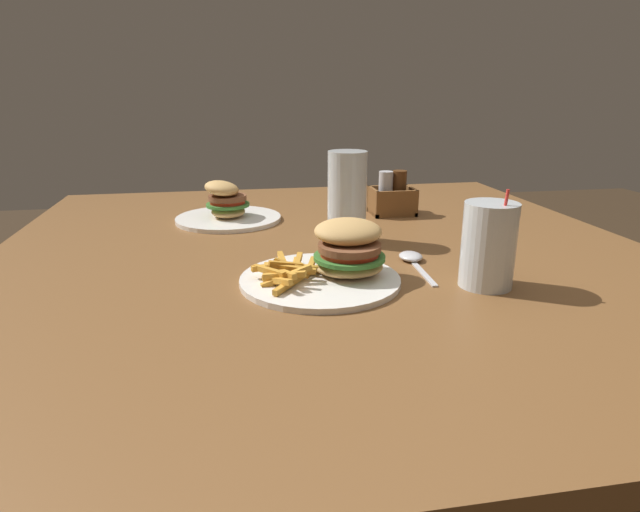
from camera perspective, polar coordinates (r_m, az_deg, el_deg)
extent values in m
cube|color=brown|center=(1.08, 0.58, -0.19)|extent=(1.32, 1.39, 0.03)
cylinder|color=brown|center=(1.82, -22.12, -6.20)|extent=(0.06, 0.06, 0.70)
cylinder|color=brown|center=(1.94, 14.44, -3.93)|extent=(0.06, 0.06, 0.70)
cylinder|color=white|center=(0.90, 0.00, -2.56)|extent=(0.27, 0.27, 0.01)
ellipsoid|color=tan|center=(0.90, 3.13, -1.15)|extent=(0.12, 0.10, 0.03)
cylinder|color=#38752D|center=(0.90, 3.15, -0.12)|extent=(0.13, 0.13, 0.01)
cylinder|color=red|center=(0.90, 3.16, 0.34)|extent=(0.10, 0.10, 0.01)
cylinder|color=brown|center=(0.89, 3.17, 0.95)|extent=(0.11, 0.11, 0.01)
ellipsoid|color=tan|center=(0.90, 3.02, 2.65)|extent=(0.12, 0.10, 0.05)
cube|color=gold|center=(0.86, -3.59, -2.19)|extent=(0.09, 0.02, 0.04)
cube|color=gold|center=(0.88, -2.51, -1.42)|extent=(0.06, 0.03, 0.01)
cube|color=gold|center=(0.85, -4.61, -2.61)|extent=(0.04, 0.07, 0.02)
cube|color=gold|center=(0.91, -2.56, -1.23)|extent=(0.03, 0.08, 0.03)
cube|color=gold|center=(0.85, -3.82, -2.06)|extent=(0.07, 0.04, 0.02)
cube|color=gold|center=(0.90, -5.76, -1.65)|extent=(0.02, 0.07, 0.01)
cube|color=gold|center=(0.91, -1.10, -1.41)|extent=(0.03, 0.06, 0.03)
cube|color=gold|center=(0.91, -0.92, -1.47)|extent=(0.06, 0.04, 0.03)
cube|color=gold|center=(0.90, -1.97, -1.21)|extent=(0.07, 0.04, 0.01)
cube|color=gold|center=(0.89, -3.67, -0.93)|extent=(0.06, 0.02, 0.02)
cube|color=gold|center=(0.91, -2.86, -1.19)|extent=(0.07, 0.03, 0.03)
cube|color=gold|center=(0.93, -2.66, -1.02)|extent=(0.02, 0.07, 0.01)
cube|color=gold|center=(0.85, -3.41, -1.98)|extent=(0.02, 0.06, 0.02)
cube|color=gold|center=(0.91, -3.58, -1.28)|extent=(0.04, 0.05, 0.02)
cube|color=gold|center=(0.85, -3.35, -3.00)|extent=(0.06, 0.07, 0.01)
cube|color=gold|center=(0.93, -3.80, -0.96)|extent=(0.02, 0.09, 0.03)
cube|color=gold|center=(0.87, -5.43, -1.59)|extent=(0.05, 0.06, 0.01)
cube|color=gold|center=(0.90, -5.29, -1.15)|extent=(0.07, 0.03, 0.01)
cylinder|color=silver|center=(1.12, 2.90, 6.31)|extent=(0.08, 0.08, 0.19)
cylinder|color=#C67F23|center=(1.12, 2.88, 5.61)|extent=(0.07, 0.07, 0.16)
cylinder|color=silver|center=(0.90, 17.52, 1.11)|extent=(0.09, 0.09, 0.14)
cylinder|color=#EFA819|center=(0.91, 17.44, 0.27)|extent=(0.08, 0.08, 0.11)
cylinder|color=red|center=(0.88, 18.54, 1.48)|extent=(0.02, 0.01, 0.16)
ellipsoid|color=silver|center=(1.03, 9.65, -0.03)|extent=(0.05, 0.06, 0.02)
cube|color=silver|center=(0.95, 11.03, -1.89)|extent=(0.02, 0.12, 0.00)
cylinder|color=white|center=(1.33, -9.72, 3.96)|extent=(0.26, 0.26, 0.01)
ellipsoid|color=tan|center=(1.33, -9.76, 4.72)|extent=(0.08, 0.10, 0.03)
cylinder|color=#38752D|center=(1.32, -9.80, 5.42)|extent=(0.11, 0.11, 0.01)
cylinder|color=red|center=(1.32, -9.82, 5.73)|extent=(0.09, 0.09, 0.01)
cylinder|color=brown|center=(1.32, -9.84, 6.16)|extent=(0.09, 0.09, 0.01)
ellipsoid|color=tan|center=(1.32, -10.44, 7.11)|extent=(0.09, 0.10, 0.05)
cube|color=brown|center=(1.40, 7.66, 4.68)|extent=(0.11, 0.09, 0.01)
cube|color=brown|center=(1.37, 5.69, 5.78)|extent=(0.01, 0.09, 0.07)
cube|color=brown|center=(1.41, 9.68, 5.87)|extent=(0.01, 0.09, 0.07)
cube|color=brown|center=(1.35, 8.23, 5.47)|extent=(0.11, 0.01, 0.07)
cube|color=brown|center=(1.43, 7.21, 6.17)|extent=(0.11, 0.01, 0.07)
cylinder|color=#B2B2B7|center=(1.38, 7.00, 6.88)|extent=(0.04, 0.04, 0.10)
cylinder|color=#512D14|center=(1.39, 8.44, 6.96)|extent=(0.04, 0.04, 0.10)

